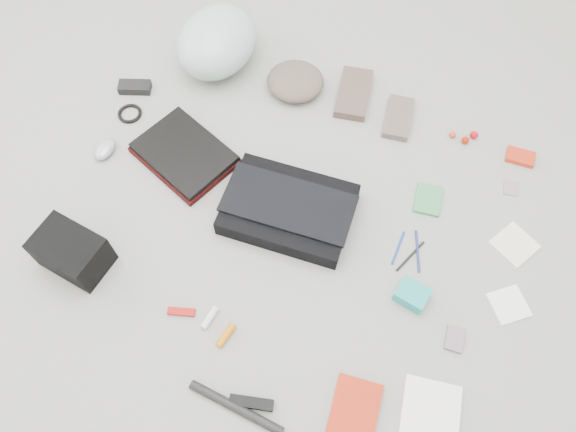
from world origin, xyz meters
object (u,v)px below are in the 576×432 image
at_px(laptop, 184,152).
at_px(book_red, 354,414).
at_px(bike_helmet, 217,42).
at_px(camera_bag, 72,252).
at_px(messenger_bag, 288,209).
at_px(accordion_wallet, 412,295).

height_order(laptop, book_red, laptop).
height_order(bike_helmet, book_red, bike_helmet).
xyz_separation_m(laptop, camera_bag, (-0.14, -0.48, 0.03)).
bearing_deg(laptop, camera_bag, -84.02).
distance_m(messenger_bag, accordion_wallet, 0.48).
height_order(bike_helmet, accordion_wallet, bike_helmet).
bearing_deg(bike_helmet, messenger_bag, -43.23).
height_order(messenger_bag, bike_helmet, bike_helmet).
bearing_deg(book_red, bike_helmet, 124.97).
xyz_separation_m(book_red, accordion_wallet, (0.06, 0.39, 0.01)).
height_order(messenger_bag, book_red, messenger_bag).
bearing_deg(book_red, camera_bag, 167.27).
distance_m(bike_helmet, camera_bag, 0.94).
relative_size(laptop, camera_bag, 1.54).
xyz_separation_m(laptop, bike_helmet, (-0.08, 0.46, 0.07)).
distance_m(laptop, bike_helmet, 0.47).
bearing_deg(laptop, messenger_bag, 11.49).
distance_m(laptop, book_red, 1.03).
height_order(camera_bag, accordion_wallet, camera_bag).
relative_size(laptop, accordion_wallet, 3.34).
bearing_deg(messenger_bag, laptop, 166.23).
relative_size(messenger_bag, camera_bag, 1.97).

